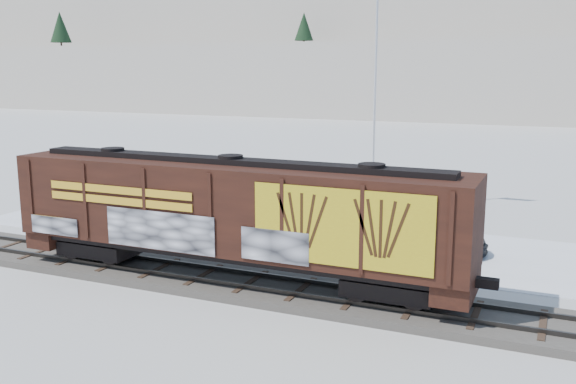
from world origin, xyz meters
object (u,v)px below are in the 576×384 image
at_px(car_white, 265,218).
at_px(car_dark, 430,235).
at_px(flagpole, 376,124).
at_px(car_silver, 325,236).
at_px(hopper_railcar, 231,211).

relative_size(car_white, car_dark, 1.02).
relative_size(flagpole, car_silver, 3.08).
bearing_deg(car_silver, car_dark, -68.65).
bearing_deg(car_white, flagpole, -17.33).
distance_m(hopper_railcar, car_dark, 9.74).
distance_m(flagpole, car_dark, 9.76).
height_order(hopper_railcar, car_silver, hopper_railcar).
xyz_separation_m(flagpole, car_silver, (0.50, -9.41, -4.12)).
relative_size(hopper_railcar, car_silver, 4.17).
distance_m(car_white, car_dark, 7.91).
distance_m(hopper_railcar, car_silver, 6.22).
height_order(hopper_railcar, flagpole, flagpole).
xyz_separation_m(car_silver, car_dark, (4.20, 1.92, 0.01)).
relative_size(flagpole, car_dark, 2.59).
bearing_deg(hopper_railcar, car_dark, 52.55).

